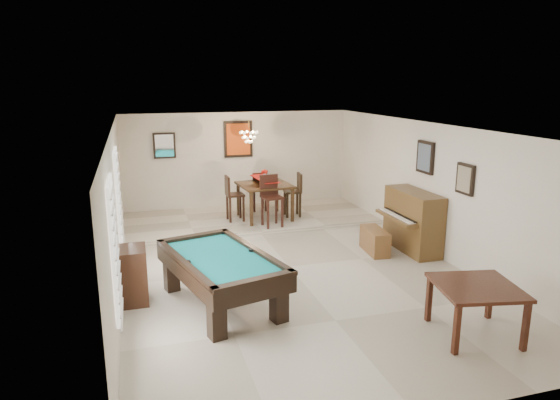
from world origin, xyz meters
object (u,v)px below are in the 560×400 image
dining_chair_east (292,195)px  piano_bench (375,241)px  dining_table (265,199)px  square_table (475,310)px  dining_chair_south (272,201)px  flower_vase (265,174)px  dining_chair_north (258,191)px  apothecary_chest (134,275)px  chandelier (249,132)px  dining_chair_west (235,198)px  upright_piano (406,221)px  pool_table (221,281)px

dining_chair_east → piano_bench: bearing=23.8°
dining_table → dining_chair_east: bearing=0.4°
square_table → dining_chair_south: dining_chair_south is taller
flower_vase → dining_chair_north: bearing=86.8°
apothecary_chest → chandelier: bearing=54.8°
flower_vase → dining_chair_south: 0.87m
dining_table → dining_chair_west: size_ratio=1.08×
piano_bench → dining_chair_west: size_ratio=0.80×
piano_bench → square_table: bearing=-94.3°
apothecary_chest → dining_table: size_ratio=0.75×
upright_piano → flower_vase: size_ratio=6.17×
dining_table → dining_chair_north: size_ratio=1.16×
upright_piano → dining_chair_south: bearing=137.6°
chandelier → dining_table: bearing=-34.6°
flower_vase → dining_chair_north: size_ratio=0.24×
upright_piano → flower_vase: bearing=129.0°
square_table → flower_vase: size_ratio=4.40×
flower_vase → dining_chair_north: flower_vase is taller
piano_bench → flower_vase: flower_vase is taller
piano_bench → dining_chair_east: 2.88m
upright_piano → square_table: bearing=-105.2°
dining_chair_north → dining_chair_west: bearing=45.9°
square_table → chandelier: bearing=104.5°
dining_table → dining_chair_east: dining_chair_east is taller
flower_vase → chandelier: (-0.32, 0.22, 0.98)m
dining_chair_south → apothecary_chest: bearing=-142.8°
flower_vase → dining_chair_south: bearing=-91.0°
apothecary_chest → dining_chair_south: 4.32m
pool_table → dining_chair_west: 4.38m
upright_piano → chandelier: size_ratio=2.47×
dining_chair_north → dining_chair_west: (-0.77, -0.78, 0.04)m
dining_chair_west → dining_chair_east: size_ratio=1.01×
pool_table → dining_chair_east: (2.52, 4.22, 0.27)m
square_table → piano_bench: bearing=85.7°
dining_table → dining_chair_north: bearing=86.8°
pool_table → dining_chair_west: dining_chair_west is taller
upright_piano → dining_chair_north: (-2.20, 3.57, 0.01)m
dining_chair_north → dining_chair_west: dining_chair_west is taller
square_table → dining_chair_east: dining_chair_east is taller
piano_bench → flower_vase: 3.28m
flower_vase → upright_piano: bearing=-51.0°
upright_piano → piano_bench: (-0.66, 0.07, -0.37)m
upright_piano → dining_chair_east: size_ratio=1.38×
apothecary_chest → dining_chair_east: size_ratio=0.83×
dining_table → chandelier: bearing=145.4°
apothecary_chest → dining_chair_north: size_ratio=0.87×
dining_chair_south → dining_chair_west: size_ratio=1.08×
pool_table → square_table: 3.68m
square_table → dining_chair_north: dining_chair_north is taller
dining_chair_north → piano_bench: bearing=114.3°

